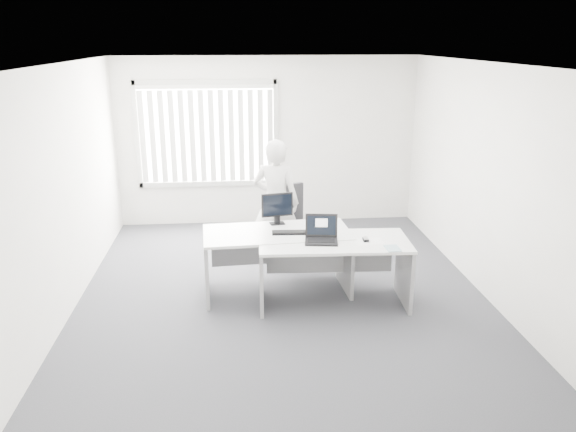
{
  "coord_description": "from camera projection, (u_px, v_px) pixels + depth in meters",
  "views": [
    {
      "loc": [
        -0.53,
        -6.35,
        3.07
      ],
      "look_at": [
        0.08,
        0.15,
        0.99
      ],
      "focal_mm": 35.0,
      "sensor_mm": 36.0,
      "label": 1
    }
  ],
  "objects": [
    {
      "name": "ground",
      "position": [
        283.0,
        295.0,
        7.0
      ],
      "size": [
        6.0,
        6.0,
        0.0
      ],
      "primitive_type": "plane",
      "color": "#47474E",
      "rests_on": "ground"
    },
    {
      "name": "wall_back",
      "position": [
        268.0,
        142.0,
        9.42
      ],
      "size": [
        5.0,
        0.02,
        2.8
      ],
      "primitive_type": "cube",
      "color": "white",
      "rests_on": "ground"
    },
    {
      "name": "wall_front",
      "position": [
        320.0,
        301.0,
        3.73
      ],
      "size": [
        5.0,
        0.02,
        2.8
      ],
      "primitive_type": "cube",
      "color": "white",
      "rests_on": "ground"
    },
    {
      "name": "wall_left",
      "position": [
        63.0,
        192.0,
        6.35
      ],
      "size": [
        0.02,
        6.0,
        2.8
      ],
      "primitive_type": "cube",
      "color": "white",
      "rests_on": "ground"
    },
    {
      "name": "wall_right",
      "position": [
        488.0,
        182.0,
        6.8
      ],
      "size": [
        0.02,
        6.0,
        2.8
      ],
      "primitive_type": "cube",
      "color": "white",
      "rests_on": "ground"
    },
    {
      "name": "ceiling",
      "position": [
        282.0,
        63.0,
        6.15
      ],
      "size": [
        5.0,
        6.0,
        0.02
      ],
      "primitive_type": "cube",
      "color": "white",
      "rests_on": "wall_back"
    },
    {
      "name": "window",
      "position": [
        207.0,
        134.0,
        9.25
      ],
      "size": [
        2.32,
        0.06,
        1.76
      ],
      "primitive_type": "cube",
      "color": "#BABAB5",
      "rests_on": "wall_back"
    },
    {
      "name": "blinds",
      "position": [
        207.0,
        137.0,
        9.2
      ],
      "size": [
        2.2,
        0.1,
        1.5
      ],
      "primitive_type": null,
      "color": "white",
      "rests_on": "wall_back"
    },
    {
      "name": "desk_near",
      "position": [
        334.0,
        258.0,
        6.64
      ],
      "size": [
        1.79,
        0.9,
        0.8
      ],
      "rotation": [
        0.0,
        0.0,
        -0.05
      ],
      "color": "white",
      "rests_on": "ground"
    },
    {
      "name": "desk_far",
      "position": [
        277.0,
        249.0,
        6.91
      ],
      "size": [
        1.83,
        0.94,
        0.81
      ],
      "rotation": [
        0.0,
        0.0,
        0.06
      ],
      "color": "white",
      "rests_on": "ground"
    },
    {
      "name": "office_chair",
      "position": [
        293.0,
        235.0,
        8.16
      ],
      "size": [
        0.76,
        0.76,
        1.06
      ],
      "rotation": [
        0.0,
        0.0,
        0.31
      ],
      "color": "black",
      "rests_on": "ground"
    },
    {
      "name": "person",
      "position": [
        276.0,
        202.0,
        7.78
      ],
      "size": [
        0.75,
        0.62,
        1.78
      ],
      "primitive_type": "imported",
      "rotation": [
        0.0,
        0.0,
        2.8
      ],
      "color": "silver",
      "rests_on": "ground"
    },
    {
      "name": "laptop",
      "position": [
        322.0,
        231.0,
        6.46
      ],
      "size": [
        0.42,
        0.38,
        0.29
      ],
      "primitive_type": null,
      "rotation": [
        0.0,
        0.0,
        -0.14
      ],
      "color": "black",
      "rests_on": "desk_near"
    },
    {
      "name": "paper_sheet",
      "position": [
        369.0,
        242.0,
        6.54
      ],
      "size": [
        0.33,
        0.23,
        0.0
      ],
      "primitive_type": "cube",
      "rotation": [
        0.0,
        0.0,
        0.03
      ],
      "color": "white",
      "rests_on": "desk_near"
    },
    {
      "name": "mouse",
      "position": [
        366.0,
        239.0,
        6.55
      ],
      "size": [
        0.07,
        0.11,
        0.04
      ],
      "primitive_type": null,
      "rotation": [
        0.0,
        0.0,
        -0.04
      ],
      "color": "#A9A9AB",
      "rests_on": "paper_sheet"
    },
    {
      "name": "booklet",
      "position": [
        393.0,
        248.0,
        6.31
      ],
      "size": [
        0.16,
        0.22,
        0.01
      ],
      "primitive_type": "cube",
      "rotation": [
        0.0,
        0.0,
        0.03
      ],
      "color": "white",
      "rests_on": "desk_near"
    },
    {
      "name": "keyboard",
      "position": [
        290.0,
        233.0,
        6.78
      ],
      "size": [
        0.45,
        0.17,
        0.02
      ],
      "primitive_type": "cube",
      "rotation": [
        0.0,
        0.0,
        -0.06
      ],
      "color": "black",
      "rests_on": "desk_far"
    },
    {
      "name": "monitor",
      "position": [
        277.0,
        209.0,
        7.06
      ],
      "size": [
        0.42,
        0.19,
        0.4
      ],
      "primitive_type": null,
      "rotation": [
        0.0,
        0.0,
        0.18
      ],
      "color": "black",
      "rests_on": "desk_far"
    }
  ]
}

